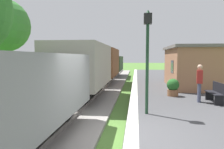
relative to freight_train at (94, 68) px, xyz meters
name	(u,v)px	position (x,y,z in m)	size (l,w,h in m)	color
ground_plane	(117,143)	(2.40, -9.02, -1.55)	(160.00, 160.00, 0.00)	#47702D
platform_edge_stripe	(132,134)	(2.80, -9.02, -1.30)	(0.36, 60.00, 0.01)	silver
track_ballast	(31,137)	(0.00, -9.02, -1.49)	(3.80, 60.00, 0.12)	gray
rail_near	(56,134)	(0.72, -9.02, -1.36)	(0.07, 60.00, 0.14)	slate
rail_far	(7,132)	(-0.72, -9.02, -1.36)	(0.07, 60.00, 0.14)	slate
freight_train	(94,68)	(0.00, 0.00, 0.00)	(2.50, 26.00, 2.72)	gray
station_hut	(194,66)	(6.80, 0.73, 0.10)	(3.50, 5.80, 2.78)	#9E6B4C
bench_near_hut	(216,92)	(6.47, -4.54, -0.83)	(0.42, 1.50, 0.91)	black
bench_down_platform	(177,75)	(6.47, 4.85, -0.83)	(0.42, 1.50, 0.91)	black
person_waiting	(199,82)	(5.75, -4.49, -0.37)	(0.31, 0.42, 1.71)	#474C66
potted_planter	(173,87)	(4.82, -3.05, -0.83)	(0.64, 0.64, 0.92)	brown
lamp_post_near	(147,43)	(3.29, -6.82, 1.25)	(0.28, 0.28, 3.70)	#193823
tree_trackside_far	(3,26)	(-6.73, 0.35, 3.01)	(3.85, 3.85, 6.50)	#4C3823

